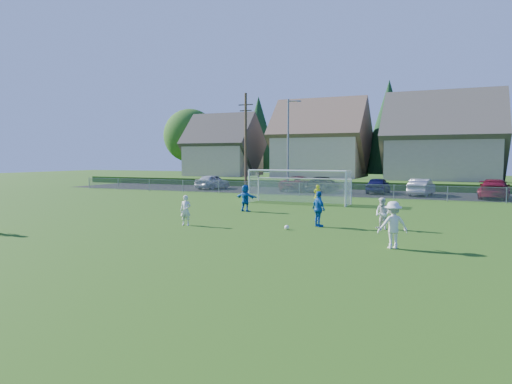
{
  "coord_description": "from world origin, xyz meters",
  "views": [
    {
      "loc": [
        10.54,
        -16.0,
        3.4
      ],
      "look_at": [
        0.0,
        8.0,
        1.4
      ],
      "focal_mm": 32.0,
      "sensor_mm": 36.0,
      "label": 1
    }
  ],
  "objects_px": {
    "player_white_a": "(186,210)",
    "car_e": "(378,185)",
    "player_white_c": "(393,225)",
    "car_g": "(494,189)",
    "soccer_ball": "(287,227)",
    "car_d": "(323,184)",
    "goalkeeper": "(317,195)",
    "player_blue_b": "(245,198)",
    "player_blue_a": "(319,209)",
    "car_c": "(300,184)",
    "car_f": "(421,187)",
    "soccer_goal": "(300,181)",
    "player_white_b": "(382,214)",
    "car_a": "(212,182)"
  },
  "relations": [
    {
      "from": "player_white_a",
      "to": "car_e",
      "type": "relative_size",
      "value": 0.34
    },
    {
      "from": "player_white_c",
      "to": "car_g",
      "type": "bearing_deg",
      "value": -128.17
    },
    {
      "from": "soccer_ball",
      "to": "car_d",
      "type": "xyz_separation_m",
      "value": [
        -4.76,
        23.61,
        0.64
      ]
    },
    {
      "from": "player_white_a",
      "to": "goalkeeper",
      "type": "bearing_deg",
      "value": 66.63
    },
    {
      "from": "soccer_ball",
      "to": "player_blue_b",
      "type": "xyz_separation_m",
      "value": [
        -4.86,
        5.82,
        0.73
      ]
    },
    {
      "from": "player_blue_a",
      "to": "car_c",
      "type": "distance_m",
      "value": 23.78
    },
    {
      "from": "car_f",
      "to": "soccer_goal",
      "type": "height_order",
      "value": "soccer_goal"
    },
    {
      "from": "soccer_ball",
      "to": "player_white_a",
      "type": "height_order",
      "value": "player_white_a"
    },
    {
      "from": "car_c",
      "to": "car_g",
      "type": "height_order",
      "value": "car_g"
    },
    {
      "from": "car_c",
      "to": "soccer_goal",
      "type": "relative_size",
      "value": 0.72
    },
    {
      "from": "car_c",
      "to": "goalkeeper",
      "type": "bearing_deg",
      "value": 120.02
    },
    {
      "from": "car_c",
      "to": "player_blue_a",
      "type": "bearing_deg",
      "value": 116.85
    },
    {
      "from": "car_g",
      "to": "car_c",
      "type": "bearing_deg",
      "value": 1.55
    },
    {
      "from": "car_d",
      "to": "car_f",
      "type": "height_order",
      "value": "car_d"
    },
    {
      "from": "player_white_c",
      "to": "soccer_goal",
      "type": "xyz_separation_m",
      "value": [
        -8.45,
        14.59,
        0.74
      ]
    },
    {
      "from": "car_c",
      "to": "car_g",
      "type": "distance_m",
      "value": 17.42
    },
    {
      "from": "soccer_ball",
      "to": "car_g",
      "type": "relative_size",
      "value": 0.04
    },
    {
      "from": "soccer_goal",
      "to": "player_white_b",
      "type": "bearing_deg",
      "value": -53.75
    },
    {
      "from": "car_c",
      "to": "player_white_a",
      "type": "bearing_deg",
      "value": 101.27
    },
    {
      "from": "car_a",
      "to": "car_e",
      "type": "relative_size",
      "value": 1.02
    },
    {
      "from": "player_blue_a",
      "to": "goalkeeper",
      "type": "height_order",
      "value": "player_blue_a"
    },
    {
      "from": "player_white_a",
      "to": "player_white_c",
      "type": "xyz_separation_m",
      "value": [
        10.23,
        -1.84,
        0.13
      ]
    },
    {
      "from": "goalkeeper",
      "to": "car_f",
      "type": "relative_size",
      "value": 0.32
    },
    {
      "from": "soccer_goal",
      "to": "car_d",
      "type": "bearing_deg",
      "value": 97.09
    },
    {
      "from": "player_white_a",
      "to": "car_c",
      "type": "distance_m",
      "value": 24.57
    },
    {
      "from": "player_blue_b",
      "to": "car_e",
      "type": "xyz_separation_m",
      "value": [
        5.42,
        17.92,
        -0.08
      ]
    },
    {
      "from": "player_blue_b",
      "to": "car_d",
      "type": "bearing_deg",
      "value": -76.81
    },
    {
      "from": "player_white_c",
      "to": "goalkeeper",
      "type": "relative_size",
      "value": 1.22
    },
    {
      "from": "player_white_a",
      "to": "goalkeeper",
      "type": "height_order",
      "value": "player_white_a"
    },
    {
      "from": "player_white_c",
      "to": "car_g",
      "type": "xyz_separation_m",
      "value": [
        5.05,
        24.79,
        -0.08
      ]
    },
    {
      "from": "player_white_b",
      "to": "car_f",
      "type": "bearing_deg",
      "value": 120.83
    },
    {
      "from": "car_e",
      "to": "player_white_a",
      "type": "bearing_deg",
      "value": 77.75
    },
    {
      "from": "player_white_b",
      "to": "car_g",
      "type": "distance_m",
      "value": 21.22
    },
    {
      "from": "car_g",
      "to": "player_white_c",
      "type": "bearing_deg",
      "value": 85.08
    },
    {
      "from": "player_white_c",
      "to": "player_blue_b",
      "type": "distance_m",
      "value": 13.04
    },
    {
      "from": "player_blue_a",
      "to": "car_f",
      "type": "bearing_deg",
      "value": -55.76
    },
    {
      "from": "player_white_a",
      "to": "car_e",
      "type": "xyz_separation_m",
      "value": [
        5.66,
        24.46,
        0.01
      ]
    },
    {
      "from": "car_e",
      "to": "car_c",
      "type": "bearing_deg",
      "value": 0.58
    },
    {
      "from": "soccer_ball",
      "to": "car_d",
      "type": "distance_m",
      "value": 24.09
    },
    {
      "from": "soccer_ball",
      "to": "goalkeeper",
      "type": "distance_m",
      "value": 11.63
    },
    {
      "from": "goalkeeper",
      "to": "car_f",
      "type": "distance_m",
      "value": 13.09
    },
    {
      "from": "car_d",
      "to": "goalkeeper",
      "type": "bearing_deg",
      "value": 106.9
    },
    {
      "from": "car_a",
      "to": "car_g",
      "type": "height_order",
      "value": "car_g"
    },
    {
      "from": "player_blue_a",
      "to": "car_c",
      "type": "xyz_separation_m",
      "value": [
        -8.3,
        22.29,
        -0.13
      ]
    },
    {
      "from": "player_blue_b",
      "to": "car_a",
      "type": "bearing_deg",
      "value": -41.66
    },
    {
      "from": "car_f",
      "to": "player_blue_a",
      "type": "bearing_deg",
      "value": 89.06
    },
    {
      "from": "car_c",
      "to": "car_a",
      "type": "bearing_deg",
      "value": 11.07
    },
    {
      "from": "car_c",
      "to": "car_f",
      "type": "bearing_deg",
      "value": -177.5
    },
    {
      "from": "car_f",
      "to": "soccer_goal",
      "type": "relative_size",
      "value": 0.61
    },
    {
      "from": "soccer_ball",
      "to": "soccer_goal",
      "type": "distance_m",
      "value": 12.56
    }
  ]
}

